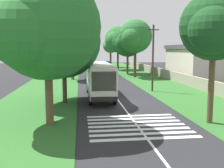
% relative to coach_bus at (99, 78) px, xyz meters
% --- Properties ---
extents(ground, '(160.00, 160.00, 0.00)m').
position_rel_coach_bus_xyz_m(ground, '(-3.62, -1.80, -2.15)').
color(ground, '#262628').
extents(grass_verge_left, '(120.00, 8.00, 0.04)m').
position_rel_coach_bus_xyz_m(grass_verge_left, '(11.38, 6.40, -2.13)').
color(grass_verge_left, '#2D6628').
rests_on(grass_verge_left, ground).
extents(grass_verge_right, '(120.00, 8.00, 0.04)m').
position_rel_coach_bus_xyz_m(grass_verge_right, '(11.38, -10.00, -2.13)').
color(grass_verge_right, '#2D6628').
rests_on(grass_verge_right, ground).
extents(centre_line, '(110.00, 0.16, 0.01)m').
position_rel_coach_bus_xyz_m(centre_line, '(11.38, -1.80, -2.14)').
color(centre_line, silver).
rests_on(centre_line, ground).
extents(coach_bus, '(11.16, 2.62, 3.73)m').
position_rel_coach_bus_xyz_m(coach_bus, '(0.00, 0.00, 0.00)').
color(coach_bus, silver).
rests_on(coach_bus, ground).
extents(zebra_crossing, '(5.85, 6.80, 0.01)m').
position_rel_coach_bus_xyz_m(zebra_crossing, '(-11.02, -1.80, -2.14)').
color(zebra_crossing, silver).
rests_on(zebra_crossing, ground).
extents(trailing_car_0, '(4.30, 1.78, 1.43)m').
position_rel_coach_bus_xyz_m(trailing_car_0, '(17.80, 0.20, -1.48)').
color(trailing_car_0, '#145933').
rests_on(trailing_car_0, ground).
extents(trailing_car_1, '(4.30, 1.78, 1.43)m').
position_rel_coach_bus_xyz_m(trailing_car_1, '(25.36, -3.73, -1.48)').
color(trailing_car_1, '#145933').
rests_on(trailing_car_1, ground).
extents(trailing_minibus_0, '(6.00, 2.14, 2.53)m').
position_rel_coach_bus_xyz_m(trailing_minibus_0, '(35.03, -3.86, -0.60)').
color(trailing_minibus_0, teal).
rests_on(trailing_minibus_0, ground).
extents(roadside_tree_left_0, '(7.11, 6.20, 11.71)m').
position_rel_coach_bus_xyz_m(roadside_tree_left_0, '(17.43, 3.52, 6.34)').
color(roadside_tree_left_0, brown).
rests_on(roadside_tree_left_0, grass_verge_left).
extents(roadside_tree_left_1, '(8.38, 7.30, 10.40)m').
position_rel_coach_bus_xyz_m(roadside_tree_left_1, '(-9.98, 4.41, 4.47)').
color(roadside_tree_left_1, brown).
rests_on(roadside_tree_left_1, grass_verge_left).
extents(roadside_tree_left_2, '(5.93, 4.70, 8.61)m').
position_rel_coach_bus_xyz_m(roadside_tree_left_2, '(39.15, 3.99, 4.00)').
color(roadside_tree_left_2, '#4C3826').
rests_on(roadside_tree_left_2, grass_verge_left).
extents(roadside_tree_left_3, '(6.39, 5.44, 8.23)m').
position_rel_coach_bus_xyz_m(roadside_tree_left_3, '(50.31, 3.43, 3.26)').
color(roadside_tree_left_3, brown).
rests_on(roadside_tree_left_3, grass_verge_left).
extents(roadside_tree_left_4, '(9.04, 7.15, 9.59)m').
position_rel_coach_bus_xyz_m(roadside_tree_left_4, '(-2.46, 3.82, 3.67)').
color(roadside_tree_left_4, '#4C3826').
rests_on(roadside_tree_left_4, grass_verge_left).
extents(roadside_tree_right_0, '(8.20, 6.83, 11.06)m').
position_rel_coach_bus_xyz_m(roadside_tree_right_0, '(38.36, -7.40, 5.40)').
color(roadside_tree_right_0, '#4C3826').
rests_on(roadside_tree_right_0, grass_verge_right).
extents(roadside_tree_right_1, '(5.49, 4.71, 9.13)m').
position_rel_coach_bus_xyz_m(roadside_tree_right_1, '(-11.15, -6.91, 4.53)').
color(roadside_tree_right_1, brown).
rests_on(roadside_tree_right_1, grass_verge_right).
extents(roadside_tree_right_2, '(5.52, 4.51, 8.66)m').
position_rel_coach_bus_xyz_m(roadside_tree_right_2, '(47.87, -6.72, 4.13)').
color(roadside_tree_right_2, '#4C3826').
rests_on(roadside_tree_right_2, grass_verge_right).
extents(roadside_tree_right_3, '(7.98, 6.61, 10.23)m').
position_rel_coach_bus_xyz_m(roadside_tree_right_3, '(26.89, -7.86, 4.63)').
color(roadside_tree_right_3, brown).
rests_on(roadside_tree_right_3, grass_verge_right).
extents(roadside_tree_right_4, '(7.34, 6.20, 10.73)m').
position_rel_coach_bus_xyz_m(roadside_tree_right_4, '(19.95, -8.03, 5.34)').
color(roadside_tree_right_4, '#4C3826').
rests_on(roadside_tree_right_4, grass_verge_right).
extents(utility_pole, '(0.24, 1.40, 8.18)m').
position_rel_coach_bus_xyz_m(utility_pole, '(3.24, -6.88, 2.13)').
color(utility_pole, '#473828').
rests_on(utility_pole, grass_verge_right).
extents(roadside_wall, '(70.00, 0.40, 1.56)m').
position_rel_coach_bus_xyz_m(roadside_wall, '(16.38, -13.40, -1.33)').
color(roadside_wall, '#9E937F').
rests_on(roadside_wall, grass_verge_right).
extents(roadside_building, '(13.77, 7.96, 6.06)m').
position_rel_coach_bus_xyz_m(roadside_building, '(16.99, -19.03, 0.93)').
color(roadside_building, beige).
rests_on(roadside_building, ground).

